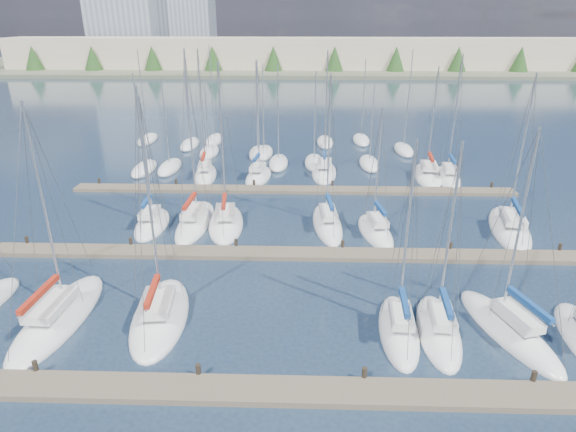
{
  "coord_description": "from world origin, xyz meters",
  "views": [
    {
      "loc": [
        0.91,
        -15.49,
        16.37
      ],
      "look_at": [
        0.0,
        14.0,
        4.0
      ],
      "focal_mm": 30.0,
      "sensor_mm": 36.0,
      "label": 1
    }
  ],
  "objects_px": {
    "sailboat_h": "(152,224)",
    "sailboat_p": "(324,172)",
    "sailboat_c": "(160,316)",
    "sailboat_k": "(327,223)",
    "sailboat_r": "(448,177)",
    "sailboat_q": "(427,175)",
    "sailboat_f": "(508,330)",
    "sailboat_e": "(438,330)",
    "sailboat_d": "(399,330)",
    "sailboat_i": "(195,222)",
    "sailboat_m": "(509,228)",
    "sailboat_l": "(375,231)",
    "sailboat_o": "(258,176)",
    "sailboat_j": "(226,223)",
    "sailboat_n": "(205,174)",
    "sailboat_b": "(59,317)"
  },
  "relations": [
    {
      "from": "sailboat_b",
      "to": "sailboat_k",
      "type": "bearing_deg",
      "value": 43.28
    },
    {
      "from": "sailboat_h",
      "to": "sailboat_p",
      "type": "height_order",
      "value": "sailboat_p"
    },
    {
      "from": "sailboat_j",
      "to": "sailboat_p",
      "type": "bearing_deg",
      "value": 52.27
    },
    {
      "from": "sailboat_c",
      "to": "sailboat_k",
      "type": "height_order",
      "value": "sailboat_c"
    },
    {
      "from": "sailboat_q",
      "to": "sailboat_f",
      "type": "xyz_separation_m",
      "value": [
        -2.14,
        -28.1,
        0.01
      ]
    },
    {
      "from": "sailboat_d",
      "to": "sailboat_e",
      "type": "relative_size",
      "value": 1.01
    },
    {
      "from": "sailboat_i",
      "to": "sailboat_l",
      "type": "bearing_deg",
      "value": -4.06
    },
    {
      "from": "sailboat_r",
      "to": "sailboat_e",
      "type": "relative_size",
      "value": 1.18
    },
    {
      "from": "sailboat_i",
      "to": "sailboat_r",
      "type": "bearing_deg",
      "value": 28.97
    },
    {
      "from": "sailboat_p",
      "to": "sailboat_r",
      "type": "bearing_deg",
      "value": -3.42
    },
    {
      "from": "sailboat_q",
      "to": "sailboat_k",
      "type": "relative_size",
      "value": 0.95
    },
    {
      "from": "sailboat_q",
      "to": "sailboat_p",
      "type": "height_order",
      "value": "sailboat_p"
    },
    {
      "from": "sailboat_m",
      "to": "sailboat_o",
      "type": "distance_m",
      "value": 25.46
    },
    {
      "from": "sailboat_d",
      "to": "sailboat_f",
      "type": "distance_m",
      "value": 6.11
    },
    {
      "from": "sailboat_f",
      "to": "sailboat_r",
      "type": "bearing_deg",
      "value": 65.41
    },
    {
      "from": "sailboat_q",
      "to": "sailboat_k",
      "type": "bearing_deg",
      "value": -123.33
    },
    {
      "from": "sailboat_d",
      "to": "sailboat_e",
      "type": "distance_m",
      "value": 2.2
    },
    {
      "from": "sailboat_f",
      "to": "sailboat_h",
      "type": "bearing_deg",
      "value": 134.07
    },
    {
      "from": "sailboat_j",
      "to": "sailboat_k",
      "type": "xyz_separation_m",
      "value": [
        8.55,
        0.13,
        0.01
      ]
    },
    {
      "from": "sailboat_q",
      "to": "sailboat_f",
      "type": "bearing_deg",
      "value": -87.33
    },
    {
      "from": "sailboat_m",
      "to": "sailboat_e",
      "type": "relative_size",
      "value": 1.15
    },
    {
      "from": "sailboat_b",
      "to": "sailboat_l",
      "type": "relative_size",
      "value": 1.22
    },
    {
      "from": "sailboat_q",
      "to": "sailboat_m",
      "type": "height_order",
      "value": "sailboat_m"
    },
    {
      "from": "sailboat_b",
      "to": "sailboat_k",
      "type": "xyz_separation_m",
      "value": [
        16.19,
        14.1,
        0.02
      ]
    },
    {
      "from": "sailboat_p",
      "to": "sailboat_e",
      "type": "relative_size",
      "value": 1.2
    },
    {
      "from": "sailboat_i",
      "to": "sailboat_j",
      "type": "distance_m",
      "value": 2.63
    },
    {
      "from": "sailboat_p",
      "to": "sailboat_o",
      "type": "height_order",
      "value": "sailboat_p"
    },
    {
      "from": "sailboat_m",
      "to": "sailboat_q",
      "type": "bearing_deg",
      "value": 115.31
    },
    {
      "from": "sailboat_n",
      "to": "sailboat_k",
      "type": "height_order",
      "value": "sailboat_n"
    },
    {
      "from": "sailboat_d",
      "to": "sailboat_i",
      "type": "bearing_deg",
      "value": 138.63
    },
    {
      "from": "sailboat_j",
      "to": "sailboat_f",
      "type": "xyz_separation_m",
      "value": [
        17.97,
        -14.37,
        0.0
      ]
    },
    {
      "from": "sailboat_l",
      "to": "sailboat_c",
      "type": "bearing_deg",
      "value": -147.04
    },
    {
      "from": "sailboat_r",
      "to": "sailboat_d",
      "type": "bearing_deg",
      "value": -103.75
    },
    {
      "from": "sailboat_r",
      "to": "sailboat_l",
      "type": "bearing_deg",
      "value": -117.57
    },
    {
      "from": "sailboat_i",
      "to": "sailboat_r",
      "type": "distance_m",
      "value": 27.88
    },
    {
      "from": "sailboat_j",
      "to": "sailboat_l",
      "type": "bearing_deg",
      "value": -12.59
    },
    {
      "from": "sailboat_r",
      "to": "sailboat_l",
      "type": "xyz_separation_m",
      "value": [
        -9.76,
        -14.31,
        -0.01
      ]
    },
    {
      "from": "sailboat_k",
      "to": "sailboat_q",
      "type": "bearing_deg",
      "value": 45.4
    },
    {
      "from": "sailboat_j",
      "to": "sailboat_b",
      "type": "relative_size",
      "value": 1.05
    },
    {
      "from": "sailboat_f",
      "to": "sailboat_e",
      "type": "distance_m",
      "value": 3.9
    },
    {
      "from": "sailboat_q",
      "to": "sailboat_p",
      "type": "bearing_deg",
      "value": -176.55
    },
    {
      "from": "sailboat_c",
      "to": "sailboat_h",
      "type": "relative_size",
      "value": 1.22
    },
    {
      "from": "sailboat_k",
      "to": "sailboat_i",
      "type": "bearing_deg",
      "value": 175.87
    },
    {
      "from": "sailboat_q",
      "to": "sailboat_h",
      "type": "relative_size",
      "value": 1.08
    },
    {
      "from": "sailboat_l",
      "to": "sailboat_o",
      "type": "relative_size",
      "value": 0.83
    },
    {
      "from": "sailboat_b",
      "to": "sailboat_j",
      "type": "bearing_deg",
      "value": 63.55
    },
    {
      "from": "sailboat_h",
      "to": "sailboat_e",
      "type": "bearing_deg",
      "value": -37.43
    },
    {
      "from": "sailboat_n",
      "to": "sailboat_c",
      "type": "bearing_deg",
      "value": -91.16
    },
    {
      "from": "sailboat_q",
      "to": "sailboat_p",
      "type": "relative_size",
      "value": 0.89
    },
    {
      "from": "sailboat_i",
      "to": "sailboat_o",
      "type": "distance_m",
      "value": 13.29
    }
  ]
}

